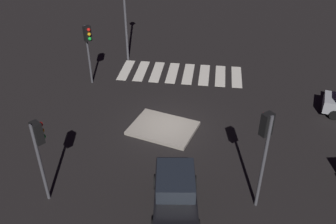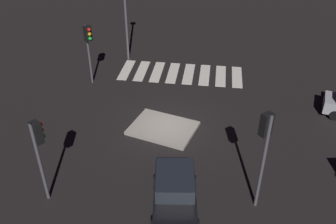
# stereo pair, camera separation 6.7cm
# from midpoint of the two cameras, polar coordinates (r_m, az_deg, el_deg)

# --- Properties ---
(ground_plane) EXTENTS (80.00, 80.00, 0.00)m
(ground_plane) POSITION_cam_midpoint_polar(r_m,az_deg,el_deg) (20.79, -0.09, -2.30)
(ground_plane) COLOR black
(traffic_island) EXTENTS (4.13, 3.51, 0.18)m
(traffic_island) POSITION_cam_midpoint_polar(r_m,az_deg,el_deg) (20.52, -0.88, -2.55)
(traffic_island) COLOR gray
(traffic_island) RESTS_ON ground
(car_black) EXTENTS (2.32, 4.25, 1.78)m
(car_black) POSITION_cam_midpoint_polar(r_m,az_deg,el_deg) (15.64, 1.04, -12.61)
(car_black) COLOR black
(car_black) RESTS_ON ground
(traffic_light_north) EXTENTS (0.54, 0.53, 4.02)m
(traffic_light_north) POSITION_cam_midpoint_polar(r_m,az_deg,el_deg) (15.57, -19.72, -4.57)
(traffic_light_north) COLOR #47474C
(traffic_light_north) RESTS_ON ground
(traffic_light_east) EXTENTS (0.53, 0.54, 4.09)m
(traffic_light_east) POSITION_cam_midpoint_polar(r_m,az_deg,el_deg) (24.39, -12.51, 10.85)
(traffic_light_east) COLOR #47474C
(traffic_light_east) RESTS_ON ground
(traffic_light_west) EXTENTS (0.54, 0.53, 4.67)m
(traffic_light_west) POSITION_cam_midpoint_polar(r_m,az_deg,el_deg) (14.56, 14.85, -4.07)
(traffic_light_west) COLOR #47474C
(traffic_light_west) RESTS_ON ground
(crosswalk_near) EXTENTS (8.75, 3.20, 0.02)m
(crosswalk_near) POSITION_cam_midpoint_polar(r_m,az_deg,el_deg) (26.46, 1.89, 6.09)
(crosswalk_near) COLOR silver
(crosswalk_near) RESTS_ON ground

